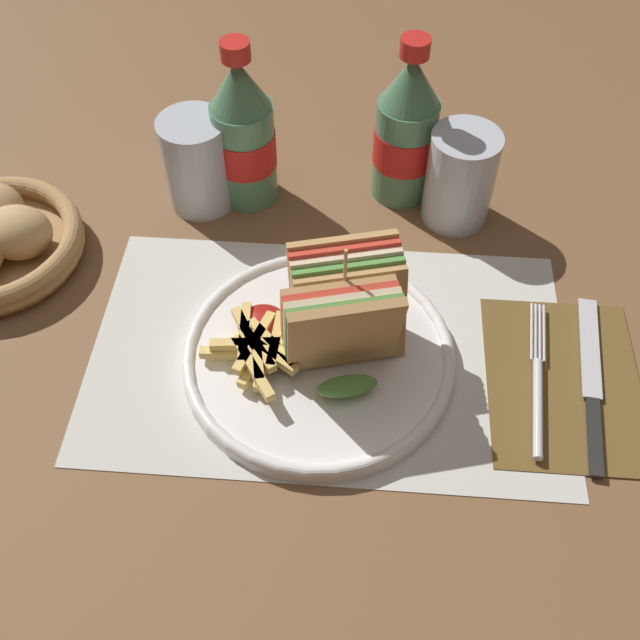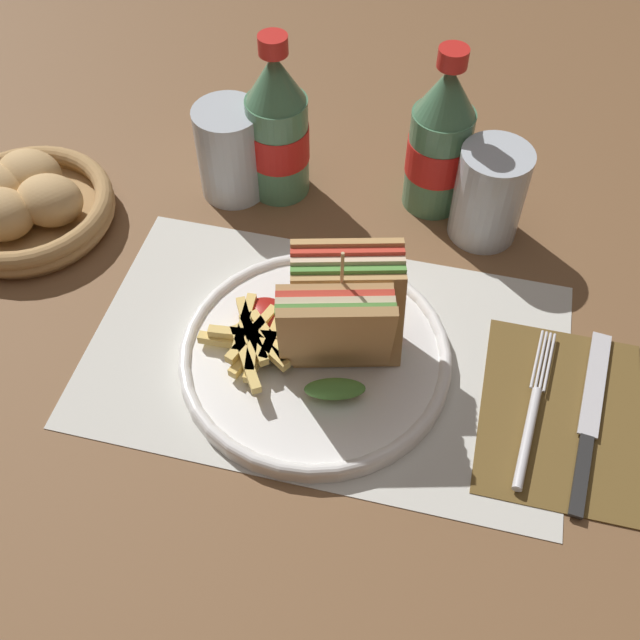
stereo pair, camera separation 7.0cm
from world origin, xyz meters
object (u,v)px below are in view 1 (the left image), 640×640
at_px(club_sandwich, 344,315).
at_px(glass_near, 459,182).
at_px(fork, 538,391).
at_px(coke_bottle_near, 243,135).
at_px(knife, 592,383).
at_px(glass_far, 198,168).
at_px(coke_bottle_far, 406,132).
at_px(plate_main, 318,356).

height_order(club_sandwich, glass_near, club_sandwich).
bearing_deg(fork, coke_bottle_near, 145.72).
relative_size(coke_bottle_near, glass_near, 1.78).
xyz_separation_m(knife, glass_far, (-0.41, 0.23, 0.04)).
bearing_deg(knife, glass_near, 124.06).
height_order(fork, knife, fork).
height_order(fork, glass_far, glass_far).
relative_size(club_sandwich, coke_bottle_far, 0.70).
distance_m(plate_main, club_sandwich, 0.06).
xyz_separation_m(club_sandwich, coke_bottle_far, (0.05, 0.25, 0.02)).
xyz_separation_m(knife, glass_near, (-0.12, 0.23, 0.04)).
relative_size(fork, glass_far, 1.63).
xyz_separation_m(plate_main, glass_far, (-0.15, 0.22, 0.04)).
bearing_deg(coke_bottle_near, knife, -34.28).
distance_m(plate_main, coke_bottle_near, 0.26).
height_order(fork, glass_near, glass_near).
xyz_separation_m(plate_main, glass_near, (0.14, 0.22, 0.04)).
relative_size(plate_main, fork, 1.47).
height_order(knife, glass_far, glass_far).
bearing_deg(fork, knife, 21.57).
bearing_deg(club_sandwich, knife, -3.50).
relative_size(fork, knife, 0.88).
bearing_deg(coke_bottle_near, club_sandwich, -61.99).
bearing_deg(coke_bottle_near, plate_main, -67.05).
bearing_deg(plate_main, fork, -6.56).
distance_m(fork, knife, 0.05).
bearing_deg(glass_far, glass_near, -0.52).
relative_size(fork, coke_bottle_near, 0.91).
bearing_deg(knife, plate_main, -176.08).
xyz_separation_m(plate_main, club_sandwich, (0.02, 0.01, 0.06)).
bearing_deg(coke_bottle_far, club_sandwich, -102.16).
relative_size(plate_main, knife, 1.29).
height_order(coke_bottle_near, glass_near, coke_bottle_near).
distance_m(club_sandwich, fork, 0.19).
relative_size(knife, coke_bottle_far, 1.04).
xyz_separation_m(club_sandwich, coke_bottle_near, (-0.12, 0.23, 0.02)).
distance_m(knife, coke_bottle_near, 0.44).
distance_m(glass_near, glass_far, 0.29).
relative_size(plate_main, coke_bottle_far, 1.34).
bearing_deg(glass_far, knife, -29.18).
bearing_deg(club_sandwich, fork, -8.98).
xyz_separation_m(plate_main, knife, (0.26, -0.01, -0.00)).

